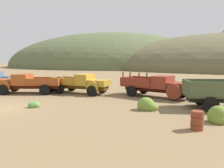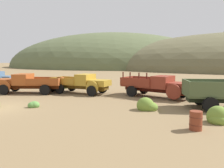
{
  "view_description": "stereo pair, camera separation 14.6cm",
  "coord_description": "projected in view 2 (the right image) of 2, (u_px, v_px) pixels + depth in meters",
  "views": [
    {
      "loc": [
        12.24,
        -11.15,
        3.3
      ],
      "look_at": [
        5.99,
        7.42,
        1.11
      ],
      "focal_mm": 35.52,
      "sensor_mm": 36.0,
      "label": 1
    },
    {
      "loc": [
        12.38,
        -11.1,
        3.3
      ],
      "look_at": [
        5.99,
        7.42,
        1.11
      ],
      "focal_mm": 35.52,
      "sensor_mm": 36.0,
      "label": 2
    }
  ],
  "objects": [
    {
      "name": "bush_front_left",
      "position": [
        147.0,
        106.0,
        14.46
      ],
      "size": [
        1.39,
        1.03,
        1.06
      ],
      "color": "olive",
      "rests_on": "ground"
    },
    {
      "name": "bush_between_trucks",
      "position": [
        65.0,
        87.0,
        25.3
      ],
      "size": [
        0.9,
        0.84,
        0.61
      ],
      "color": "#5B8E42",
      "rests_on": "ground"
    },
    {
      "name": "truck_oxide_orange",
      "position": [
        24.0,
        83.0,
        21.65
      ],
      "size": [
        6.67,
        3.96,
        1.89
      ],
      "rotation": [
        0.0,
        0.0,
        3.44
      ],
      "color": "#51220D",
      "rests_on": "ground"
    },
    {
      "name": "bush_lone_scrub",
      "position": [
        34.0,
        105.0,
        15.29
      ],
      "size": [
        0.77,
        0.72,
        0.54
      ],
      "color": "#5B8E42",
      "rests_on": "ground"
    },
    {
      "name": "hill_far_right",
      "position": [
        109.0,
        67.0,
        96.44
      ],
      "size": [
        89.89,
        65.12,
        28.63
      ],
      "primitive_type": "ellipsoid",
      "color": "#56603D",
      "rests_on": "ground"
    },
    {
      "name": "truck_mustard",
      "position": [
        85.0,
        83.0,
        21.27
      ],
      "size": [
        6.03,
        2.77,
        1.89
      ],
      "rotation": [
        0.0,
        0.0,
        -0.1
      ],
      "color": "#593D12",
      "rests_on": "ground"
    },
    {
      "name": "oil_drum_spare",
      "position": [
        196.0,
        121.0,
        10.33
      ],
      "size": [
        0.62,
        0.62,
        0.9
      ],
      "color": "brown",
      "rests_on": "ground"
    },
    {
      "name": "truck_rust_red",
      "position": [
        161.0,
        86.0,
        19.1
      ],
      "size": [
        6.56,
        3.91,
        2.16
      ],
      "rotation": [
        0.0,
        0.0,
        -0.31
      ],
      "color": "#42140D",
      "rests_on": "ground"
    },
    {
      "name": "bush_back_edge",
      "position": [
        218.0,
        118.0,
        11.51
      ],
      "size": [
        1.12,
        1.1,
        1.15
      ],
      "color": "olive",
      "rests_on": "ground"
    }
  ]
}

